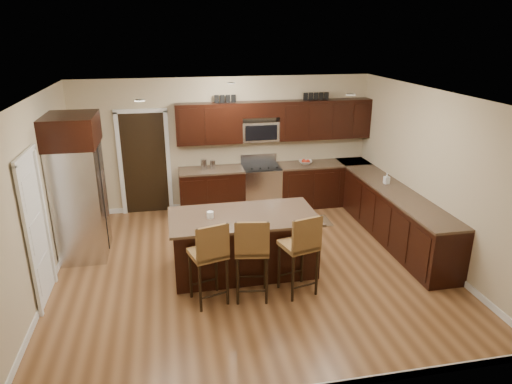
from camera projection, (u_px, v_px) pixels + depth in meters
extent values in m
plane|color=brown|center=(250.00, 267.00, 7.27)|extent=(6.00, 6.00, 0.00)
plane|color=silver|center=(250.00, 96.00, 6.36)|extent=(6.00, 6.00, 0.00)
plane|color=#C2B08C|center=(226.00, 144.00, 9.35)|extent=(6.00, 0.00, 6.00)
plane|color=#C2B08C|center=(36.00, 201.00, 6.27)|extent=(0.00, 5.50, 5.50)
plane|color=#C2B08C|center=(432.00, 175.00, 7.36)|extent=(0.00, 5.50, 5.50)
cube|color=black|center=(212.00, 192.00, 9.32)|extent=(1.30, 0.60, 0.88)
cube|color=black|center=(323.00, 184.00, 9.76)|extent=(1.94, 0.60, 0.88)
cube|color=black|center=(395.00, 217.00, 8.05)|extent=(0.60, 3.35, 0.88)
cube|color=brown|center=(211.00, 170.00, 9.17)|extent=(1.30, 0.63, 0.04)
cube|color=brown|center=(324.00, 164.00, 9.60)|extent=(1.94, 0.63, 0.04)
cube|color=brown|center=(398.00, 193.00, 7.90)|extent=(0.63, 3.35, 0.04)
cube|color=black|center=(209.00, 124.00, 8.98)|extent=(1.30, 0.33, 0.80)
cube|color=black|center=(324.00, 119.00, 9.41)|extent=(1.94, 0.33, 0.80)
cube|color=black|center=(260.00, 109.00, 9.08)|extent=(0.76, 0.33, 0.30)
cube|color=silver|center=(261.00, 188.00, 9.51)|extent=(0.76, 0.64, 0.90)
cube|color=black|center=(261.00, 167.00, 9.35)|extent=(0.76, 0.60, 0.03)
cube|color=black|center=(264.00, 193.00, 9.23)|extent=(0.65, 0.01, 0.45)
cube|color=silver|center=(259.00, 158.00, 9.56)|extent=(0.76, 0.05, 0.18)
cube|color=silver|center=(260.00, 131.00, 9.25)|extent=(0.76, 0.31, 0.40)
cube|color=black|center=(145.00, 164.00, 9.15)|extent=(0.85, 0.03, 2.06)
cube|color=white|center=(36.00, 232.00, 6.11)|extent=(0.03, 0.80, 2.04)
cube|color=black|center=(244.00, 244.00, 7.07)|extent=(2.14, 1.08, 0.88)
cube|color=brown|center=(243.00, 217.00, 6.91)|extent=(2.24, 1.18, 0.04)
cube|color=black|center=(244.00, 266.00, 7.20)|extent=(2.06, 1.00, 0.09)
cube|color=olive|center=(208.00, 253.00, 6.13)|extent=(0.56, 0.56, 0.06)
cube|color=olive|center=(213.00, 243.00, 5.88)|extent=(0.45, 0.17, 0.49)
cylinder|color=black|center=(195.00, 287.00, 6.05)|extent=(0.04, 0.04, 0.70)
cylinder|color=black|center=(225.00, 284.00, 6.12)|extent=(0.04, 0.04, 0.70)
cylinder|color=black|center=(193.00, 273.00, 6.41)|extent=(0.04, 0.04, 0.70)
cylinder|color=black|center=(221.00, 270.00, 6.48)|extent=(0.04, 0.04, 0.70)
cube|color=olive|center=(252.00, 249.00, 6.24)|extent=(0.53, 0.53, 0.07)
cube|color=olive|center=(252.00, 240.00, 5.96)|extent=(0.46, 0.12, 0.49)
cylinder|color=black|center=(240.00, 283.00, 6.15)|extent=(0.04, 0.04, 0.71)
cylinder|color=black|center=(269.00, 280.00, 6.22)|extent=(0.04, 0.04, 0.71)
cylinder|color=black|center=(236.00, 268.00, 6.52)|extent=(0.04, 0.04, 0.71)
cylinder|color=black|center=(263.00, 266.00, 6.59)|extent=(0.04, 0.04, 0.71)
cube|color=olive|center=(299.00, 245.00, 6.36)|extent=(0.56, 0.56, 0.07)
cube|color=olive|center=(307.00, 235.00, 6.11)|extent=(0.45, 0.16, 0.49)
cylinder|color=black|center=(288.00, 278.00, 6.28)|extent=(0.04, 0.04, 0.71)
cylinder|color=black|center=(315.00, 275.00, 6.35)|extent=(0.04, 0.04, 0.71)
cylinder|color=black|center=(281.00, 264.00, 6.64)|extent=(0.04, 0.04, 0.71)
cylinder|color=black|center=(307.00, 262.00, 6.71)|extent=(0.04, 0.04, 0.71)
cube|color=silver|center=(81.00, 202.00, 7.40)|extent=(0.72, 0.94, 1.87)
cube|color=black|center=(104.00, 200.00, 7.47)|extent=(0.01, 0.02, 1.78)
cylinder|color=silver|center=(104.00, 196.00, 7.37)|extent=(0.02, 0.02, 0.83)
cylinder|color=silver|center=(106.00, 193.00, 7.52)|extent=(0.02, 0.02, 0.83)
cube|color=black|center=(71.00, 130.00, 7.00)|extent=(0.78, 1.00, 0.48)
cube|color=brown|center=(309.00, 222.00, 8.96)|extent=(0.84, 0.57, 0.01)
imported|color=silver|center=(305.00, 162.00, 9.51)|extent=(0.33, 0.33, 0.07)
imported|color=#B2B2B2|center=(387.00, 178.00, 8.28)|extent=(0.10, 0.10, 0.20)
cylinder|color=silver|center=(204.00, 165.00, 9.10)|extent=(0.12, 0.12, 0.21)
cylinder|color=silver|center=(213.00, 165.00, 9.14)|extent=(0.11, 0.11, 0.18)
cylinder|color=white|center=(210.00, 215.00, 6.79)|extent=(0.10, 0.10, 0.10)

